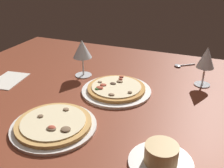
{
  "coord_description": "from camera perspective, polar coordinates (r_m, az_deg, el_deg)",
  "views": [
    {
      "loc": [
        -37.2,
        86.72,
        52.63
      ],
      "look_at": [
        -1.97,
        -0.24,
        7.0
      ],
      "focal_mm": 41.86,
      "sensor_mm": 36.0,
      "label": 1
    }
  ],
  "objects": [
    {
      "name": "pizza_side",
      "position": [
        0.85,
        -12.59,
        -8.64
      ],
      "size": [
        27.1,
        27.1,
        3.37
      ],
      "color": "silver",
      "rests_on": "dining_table"
    },
    {
      "name": "wine_glass_far",
      "position": [
        1.16,
        -6.52,
        7.34
      ],
      "size": [
        8.31,
        8.31,
        16.67
      ],
      "color": "silver",
      "rests_on": "dining_table"
    },
    {
      "name": "dining_table",
      "position": [
        1.07,
        -1.03,
        -2.28
      ],
      "size": [
        150.0,
        110.0,
        4.0
      ],
      "primitive_type": "cube",
      "color": "brown",
      "rests_on": "ground"
    },
    {
      "name": "wine_glass_near",
      "position": [
        1.12,
        19.9,
        5.18
      ],
      "size": [
        7.14,
        7.14,
        16.74
      ],
      "color": "silver",
      "rests_on": "dining_table"
    },
    {
      "name": "pizza_main",
      "position": [
        1.05,
        1.03,
        -1.03
      ],
      "size": [
        27.77,
        27.77,
        3.31
      ],
      "color": "white",
      "rests_on": "dining_table"
    },
    {
      "name": "spoon",
      "position": [
        1.34,
        14.67,
        3.94
      ],
      "size": [
        10.15,
        8.58,
        1.0
      ],
      "color": "silver",
      "rests_on": "dining_table"
    },
    {
      "name": "paper_menu",
      "position": [
        1.23,
        -21.71,
        0.79
      ],
      "size": [
        14.07,
        18.67,
        0.3
      ],
      "primitive_type": "cube",
      "rotation": [
        0.0,
        0.0,
        0.14
      ],
      "color": "silver",
      "rests_on": "dining_table"
    },
    {
      "name": "ramekin_on_saucer",
      "position": [
        0.71,
        10.66,
        -15.39
      ],
      "size": [
        17.03,
        17.03,
        5.89
      ],
      "color": "silver",
      "rests_on": "dining_table"
    }
  ]
}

